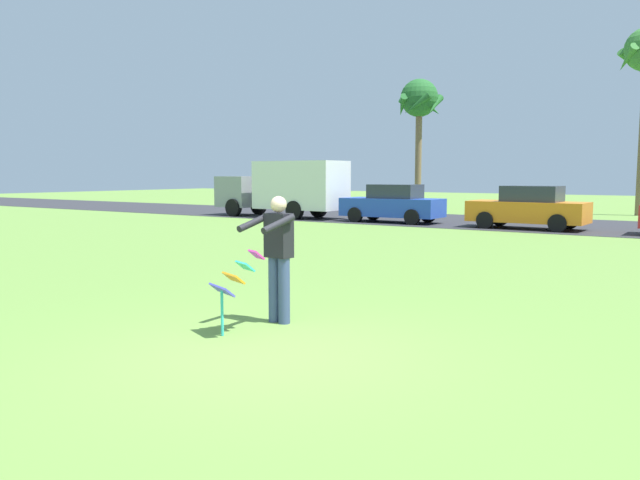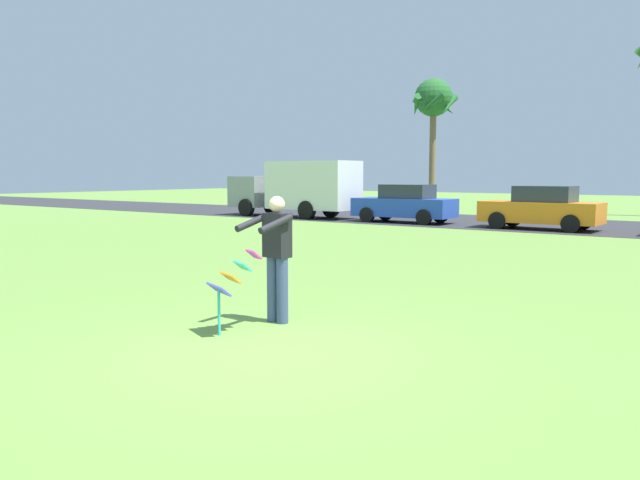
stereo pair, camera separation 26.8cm
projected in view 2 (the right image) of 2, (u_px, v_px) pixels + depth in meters
The scene contains 8 objects.
ground_plane at pixel (267, 354), 7.09m from camera, with size 120.00×120.00×0.00m, color olive.
road_strip at pixel (619, 228), 23.62m from camera, with size 120.00×8.00×0.01m, color #2D2D33.
person_kite_flyer at pixel (276, 254), 8.48m from camera, with size 0.57×0.68×1.73m.
kite_held at pixel (231, 280), 7.91m from camera, with size 0.59×0.72×1.06m.
parked_truck_grey_van at pixel (299, 187), 29.28m from camera, with size 6.74×2.22×2.62m.
parked_car_blue at pixel (405, 204), 26.13m from camera, with size 4.23×1.90×1.60m.
parked_car_orange at pixel (541, 209), 22.88m from camera, with size 4.23×1.90×1.60m.
palm_tree_left_near at pixel (433, 103), 34.86m from camera, with size 2.58×2.71×7.33m.
Camera 2 is at (4.52, -5.27, 2.02)m, focal length 35.12 mm.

